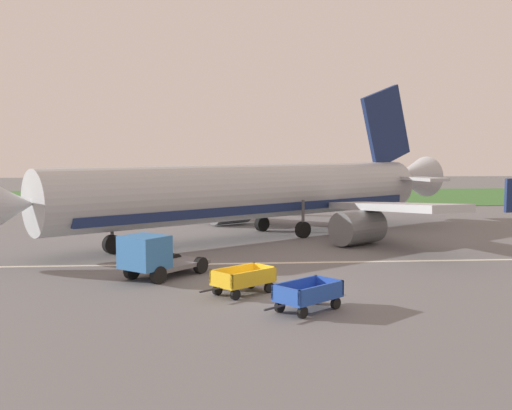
{
  "coord_description": "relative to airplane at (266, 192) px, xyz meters",
  "views": [
    {
      "loc": [
        -2.7,
        -25.3,
        5.97
      ],
      "look_at": [
        0.03,
        9.75,
        2.8
      ],
      "focal_mm": 42.86,
      "sensor_mm": 36.0,
      "label": 1
    }
  ],
  "objects": [
    {
      "name": "apron_stripe",
      "position": [
        -1.24,
        -10.17,
        -3.05
      ],
      "size": [
        120.0,
        0.36,
        0.01
      ],
      "primitive_type": "cube",
      "color": "silver",
      "rests_on": "ground"
    },
    {
      "name": "airplane",
      "position": [
        0.0,
        0.0,
        0.0
      ],
      "size": [
        32.93,
        28.32,
        11.34
      ],
      "color": "#B2B7BC",
      "rests_on": "ground"
    },
    {
      "name": "baggage_cart_second_in_row",
      "position": [
        -2.54,
        -16.96,
        -2.45
      ],
      "size": [
        3.24,
        2.79,
        1.07
      ],
      "color": "gold",
      "rests_on": "ground"
    },
    {
      "name": "grass_strip",
      "position": [
        -1.24,
        34.99,
        -3.02
      ],
      "size": [
        220.0,
        28.0,
        0.06
      ],
      "primitive_type": "cube",
      "color": "#3D7033",
      "rests_on": "ground"
    },
    {
      "name": "service_truck_beside_carts",
      "position": [
        -6.55,
        -13.81,
        -1.95
      ],
      "size": [
        4.28,
        4.57,
        2.1
      ],
      "color": "slate",
      "rests_on": "ground"
    },
    {
      "name": "baggage_cart_nearest",
      "position": [
        -0.29,
        -19.81,
        -2.45
      ],
      "size": [
        3.21,
        2.83,
        1.07
      ],
      "color": "#234CB2",
      "rests_on": "ground"
    },
    {
      "name": "ground_plane",
      "position": [
        -1.24,
        -16.6,
        -3.05
      ],
      "size": [
        220.0,
        220.0,
        0.0
      ],
      "primitive_type": "plane",
      "color": "slate"
    }
  ]
}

